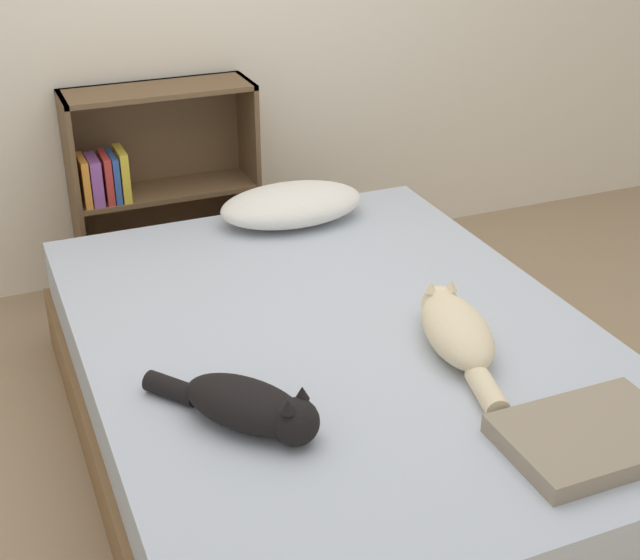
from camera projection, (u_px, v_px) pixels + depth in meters
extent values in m
plane|color=#997F60|center=(338.00, 447.00, 2.83)|extent=(8.00, 8.00, 0.00)
cube|color=brown|center=(339.00, 418.00, 2.78)|extent=(1.51, 2.03, 0.23)
cube|color=#B2BCCC|center=(339.00, 360.00, 2.68)|extent=(1.47, 1.97, 0.20)
ellipsoid|color=white|center=(292.00, 205.00, 3.34)|extent=(0.55, 0.33, 0.14)
ellipsoid|color=beige|center=(457.00, 331.00, 2.52)|extent=(0.26, 0.42, 0.12)
sphere|color=beige|center=(440.00, 305.00, 2.67)|extent=(0.11, 0.11, 0.11)
cone|color=beige|center=(431.00, 287.00, 2.63)|extent=(0.04, 0.04, 0.03)
cone|color=beige|center=(451.00, 285.00, 2.64)|extent=(0.04, 0.04, 0.03)
cylinder|color=beige|center=(487.00, 392.00, 2.30)|extent=(0.10, 0.19, 0.06)
ellipsoid|color=black|center=(245.00, 404.00, 2.21)|extent=(0.33, 0.37, 0.12)
sphere|color=black|center=(296.00, 422.00, 2.14)|extent=(0.12, 0.12, 0.12)
cone|color=black|center=(302.00, 393.00, 2.14)|extent=(0.04, 0.04, 0.03)
cone|color=black|center=(288.00, 406.00, 2.09)|extent=(0.04, 0.04, 0.03)
cylinder|color=black|center=(172.00, 388.00, 2.32)|extent=(0.14, 0.16, 0.06)
cube|color=brown|center=(76.00, 203.00, 3.53)|extent=(0.02, 0.26, 0.85)
cube|color=brown|center=(250.00, 178.00, 3.78)|extent=(0.02, 0.26, 0.85)
cube|color=brown|center=(173.00, 280.00, 3.85)|extent=(0.75, 0.26, 0.02)
cube|color=brown|center=(157.00, 90.00, 3.46)|extent=(0.75, 0.26, 0.02)
cube|color=brown|center=(166.00, 190.00, 3.66)|extent=(0.71, 0.26, 0.02)
cube|color=brown|center=(159.00, 180.00, 3.75)|extent=(0.75, 0.02, 0.85)
cube|color=orange|center=(84.00, 181.00, 3.46)|extent=(0.03, 0.16, 0.19)
cube|color=#8C4C99|center=(94.00, 180.00, 3.48)|extent=(0.04, 0.16, 0.18)
cube|color=#B7332D|center=(106.00, 177.00, 3.49)|extent=(0.03, 0.16, 0.19)
cube|color=#2D519E|center=(114.00, 177.00, 3.50)|extent=(0.02, 0.16, 0.18)
cube|color=gold|center=(122.00, 173.00, 3.51)|extent=(0.03, 0.16, 0.20)
cube|color=gray|center=(592.00, 437.00, 2.15)|extent=(0.43, 0.30, 0.05)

